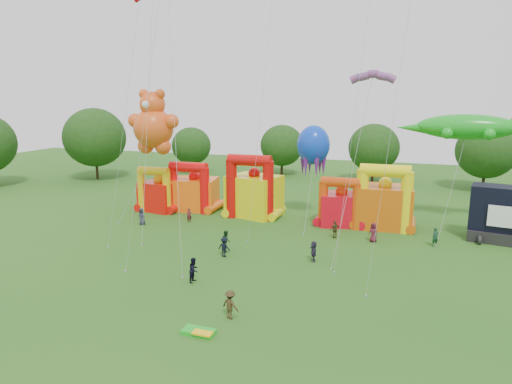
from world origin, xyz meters
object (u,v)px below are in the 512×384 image
(bouncy_castle_0, at_px, (159,194))
(gecko_kite, at_px, (456,169))
(spectator_0, at_px, (142,216))
(spectator_4, at_px, (335,229))
(teddy_bear_kite, at_px, (147,150))
(bouncy_castle_2, at_px, (253,193))
(octopus_kite, at_px, (312,167))

(bouncy_castle_0, relative_size, gecko_kite, 0.42)
(spectator_0, height_order, spectator_4, spectator_0)
(teddy_bear_kite, bearing_deg, gecko_kite, 10.33)
(teddy_bear_kite, relative_size, gecko_kite, 1.10)
(bouncy_castle_2, bearing_deg, octopus_kite, 5.67)
(gecko_kite, distance_m, spectator_4, 14.32)
(bouncy_castle_0, height_order, gecko_kite, gecko_kite)
(bouncy_castle_2, relative_size, octopus_kite, 0.69)
(teddy_bear_kite, xyz_separation_m, octopus_kite, (17.82, 5.55, -1.94))
(bouncy_castle_2, bearing_deg, spectator_0, -144.27)
(teddy_bear_kite, distance_m, spectator_4, 22.79)
(bouncy_castle_0, distance_m, gecko_kite, 34.10)
(bouncy_castle_0, bearing_deg, gecko_kite, 4.11)
(bouncy_castle_0, height_order, spectator_4, bouncy_castle_0)
(gecko_kite, xyz_separation_m, spectator_4, (-11.28, -6.77, -5.65))
(bouncy_castle_0, distance_m, bouncy_castle_2, 11.99)
(bouncy_castle_0, bearing_deg, spectator_0, -76.93)
(spectator_4, bearing_deg, bouncy_castle_0, -51.57)
(bouncy_castle_0, height_order, bouncy_castle_2, bouncy_castle_2)
(gecko_kite, relative_size, spectator_4, 7.45)
(teddy_bear_kite, relative_size, spectator_0, 7.88)
(octopus_kite, bearing_deg, spectator_0, -154.52)
(bouncy_castle_2, distance_m, spectator_4, 12.12)
(gecko_kite, bearing_deg, bouncy_castle_0, -175.89)
(spectator_0, distance_m, spectator_4, 21.09)
(octopus_kite, relative_size, spectator_0, 5.74)
(bouncy_castle_2, height_order, spectator_4, bouncy_castle_2)
(bouncy_castle_2, bearing_deg, gecko_kite, 2.94)
(gecko_kite, bearing_deg, octopus_kite, -178.28)
(octopus_kite, bearing_deg, bouncy_castle_0, -173.96)
(bouncy_castle_0, bearing_deg, spectator_4, -10.96)
(gecko_kite, relative_size, octopus_kite, 1.25)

